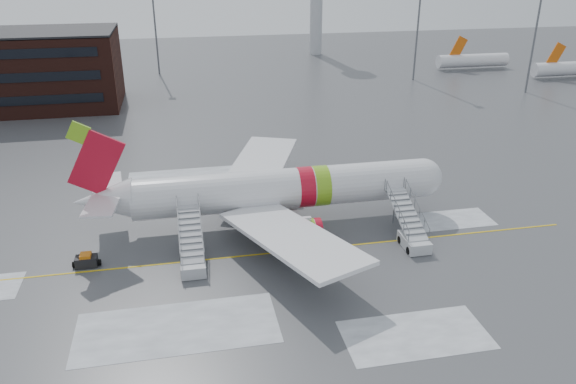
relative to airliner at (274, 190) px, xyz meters
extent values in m
plane|color=#494C4F|center=(-3.51, -4.79, -3.42)|extent=(260.00, 260.00, 0.00)
cylinder|color=silver|center=(0.95, 0.00, 0.08)|extent=(28.00, 3.80, 3.80)
sphere|color=silver|center=(14.95, 0.00, 0.08)|extent=(3.80, 3.80, 3.80)
cube|color=black|center=(16.00, 0.00, 0.58)|extent=(1.09, 1.60, 0.97)
cone|color=silver|center=(-15.45, 0.00, 0.33)|extent=(5.20, 3.72, 3.72)
cube|color=#B40D23|center=(-15.55, 0.00, 3.88)|extent=(5.27, 0.30, 6.09)
cube|color=#7AB61D|center=(-16.65, 0.00, 6.68)|extent=(2.16, 0.26, 2.16)
cube|color=silver|center=(-15.25, 2.60, 0.98)|extent=(3.07, 4.85, 0.18)
cube|color=silver|center=(-15.25, -2.60, 0.98)|extent=(3.07, 4.85, 0.18)
cube|color=silver|center=(-0.05, 8.50, -0.52)|extent=(10.72, 15.97, 1.13)
cube|color=silver|center=(-0.05, -8.50, -0.52)|extent=(10.72, 15.97, 1.13)
cylinder|color=silver|center=(1.45, 5.20, -1.87)|extent=(3.40, 2.10, 2.10)
cylinder|color=silver|center=(1.45, -5.20, -1.87)|extent=(3.40, 2.10, 2.10)
cylinder|color=#595B60|center=(12.95, 0.00, -2.52)|extent=(0.20, 0.20, 1.80)
cylinder|color=black|center=(12.95, 0.00, -2.97)|extent=(0.90, 0.56, 0.90)
cylinder|color=black|center=(0.45, 2.40, -2.97)|extent=(0.90, 0.56, 0.90)
cylinder|color=black|center=(0.45, -2.40, -2.97)|extent=(0.90, 0.56, 0.90)
cube|color=#B9BDC1|center=(11.25, -7.30, -2.87)|extent=(2.00, 3.20, 1.00)
cube|color=#B9BDC1|center=(11.25, -5.20, -1.19)|extent=(1.90, 5.87, 2.52)
cube|color=#B9BDC1|center=(11.25, -1.90, -0.02)|extent=(1.90, 1.40, 0.15)
cylinder|color=#595B60|center=(11.25, -2.30, -1.72)|extent=(0.16, 0.16, 3.40)
cylinder|color=black|center=(10.35, -8.30, -3.07)|extent=(0.25, 0.70, 0.70)
cylinder|color=black|center=(12.15, -6.30, -3.07)|extent=(0.25, 0.70, 0.70)
cube|color=#A6A8AE|center=(-8.07, -7.30, -2.87)|extent=(2.00, 3.20, 1.00)
cube|color=#A6A8AE|center=(-8.07, -5.20, -1.19)|extent=(1.90, 5.87, 2.52)
cube|color=#A6A8AE|center=(-8.07, -1.90, -0.02)|extent=(1.90, 1.40, 0.15)
cylinder|color=#595B60|center=(-8.07, -2.30, -1.72)|extent=(0.16, 0.16, 3.40)
cylinder|color=black|center=(-8.97, -8.30, -3.07)|extent=(0.25, 0.70, 0.70)
cylinder|color=black|center=(-7.17, -6.30, -3.07)|extent=(0.25, 0.70, 0.70)
cube|color=black|center=(3.04, -6.89, -2.98)|extent=(3.05, 2.25, 0.68)
cube|color=white|center=(2.58, -7.05, -2.30)|extent=(1.73, 1.73, 0.88)
cube|color=black|center=(2.58, -7.05, -1.96)|extent=(1.51, 1.57, 0.15)
cylinder|color=black|center=(2.33, -7.85, -3.08)|extent=(0.49, 0.74, 0.68)
cylinder|color=black|center=(4.19, -7.23, -3.08)|extent=(0.49, 0.74, 0.68)
cylinder|color=black|center=(1.90, -6.55, -3.08)|extent=(0.49, 0.74, 0.68)
cylinder|color=black|center=(3.76, -5.94, -3.08)|extent=(0.49, 0.74, 0.68)
cube|color=black|center=(-16.73, -4.90, -2.94)|extent=(1.76, 1.07, 0.87)
cube|color=#CC650C|center=(-16.73, -4.90, -2.41)|extent=(0.88, 0.97, 0.35)
cylinder|color=black|center=(-17.43, -4.90, -3.16)|extent=(0.88, 0.53, 0.52)
cylinder|color=black|center=(-16.03, -4.90, -3.16)|extent=(0.88, 0.53, 0.52)
cylinder|color=#595B60|center=(38.49, 57.21, 6.18)|extent=(0.36, 0.36, 19.20)
cylinder|color=#595B60|center=(-11.51, 73.21, 6.18)|extent=(0.36, 0.36, 19.20)
cylinder|color=#595B60|center=(54.49, 43.21, 6.18)|extent=(0.36, 0.36, 19.20)
camera|label=1|loc=(-8.26, -47.78, 20.98)|focal=35.00mm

